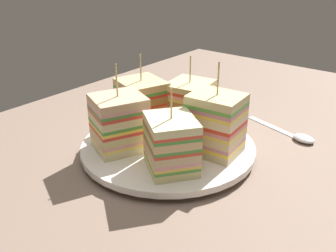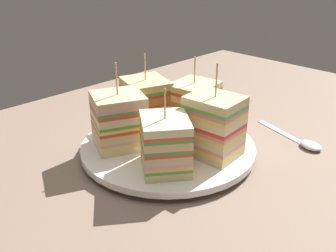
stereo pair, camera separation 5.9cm
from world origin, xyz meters
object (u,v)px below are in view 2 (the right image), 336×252
sandwich_wedge_0 (193,106)px  chip_pile (174,140)px  sandwich_wedge_1 (146,104)px  sandwich_wedge_4 (214,126)px  plate (168,147)px  sandwich_wedge_3 (165,144)px  spoon (303,142)px  sandwich_wedge_2 (119,121)px

sandwich_wedge_0 → chip_pile: size_ratio=1.73×
sandwich_wedge_1 → sandwich_wedge_4: size_ratio=0.91×
plate → sandwich_wedge_1: 8.83cm
plate → chip_pile: size_ratio=3.82×
sandwich_wedge_3 → spoon: bearing=-73.6°
plate → sandwich_wedge_1: size_ratio=2.14×
sandwich_wedge_1 → chip_pile: size_ratio=1.78×
sandwich_wedge_1 → sandwich_wedge_3: 14.15cm
chip_pile → spoon: bearing=144.5°
sandwich_wedge_0 → sandwich_wedge_1: sandwich_wedge_1 is taller
sandwich_wedge_2 → sandwich_wedge_4: (-7.91, 11.77, 0.34)cm
plate → spoon: size_ratio=1.91×
sandwich_wedge_4 → chip_pile: (1.90, -6.08, -3.65)cm
sandwich_wedge_1 → sandwich_wedge_4: (-0.33, 14.14, 0.36)cm
plate → spoon: 22.69cm
sandwich_wedge_0 → plate: bearing=1.3°
sandwich_wedge_3 → chip_pile: sandwich_wedge_3 is taller
sandwich_wedge_1 → sandwich_wedge_2: (7.58, 2.38, 0.01)cm
plate → sandwich_wedge_2: bearing=-40.0°
sandwich_wedge_0 → chip_pile: (6.92, 2.22, -3.06)cm
sandwich_wedge_1 → spoon: 26.89cm
plate → chip_pile: 1.86cm
sandwich_wedge_0 → chip_pile: bearing=9.1°
plate → spoon: plate is taller
sandwich_wedge_1 → sandwich_wedge_0: bearing=61.2°
sandwich_wedge_2 → spoon: 30.55cm
sandwich_wedge_2 → sandwich_wedge_4: 14.18cm
plate → sandwich_wedge_4: 9.04cm
sandwich_wedge_2 → chip_pile: (-6.01, 5.69, -3.30)cm
sandwich_wedge_1 → chip_pile: (1.57, 8.06, -3.29)cm
sandwich_wedge_4 → spoon: bearing=-118.0°
sandwich_wedge_1 → sandwich_wedge_4: bearing=20.1°
sandwich_wedge_0 → sandwich_wedge_3: 14.18cm
sandwich_wedge_0 → sandwich_wedge_2: bearing=-23.7°
sandwich_wedge_0 → spoon: 19.18cm
sandwich_wedge_4 → spoon: 18.16cm
spoon → sandwich_wedge_2: bearing=-111.2°
sandwich_wedge_4 → chip_pile: bearing=12.0°
plate → sandwich_wedge_3: (5.48, 4.93, 4.44)cm
sandwich_wedge_1 → sandwich_wedge_2: 7.95cm
sandwich_wedge_0 → sandwich_wedge_4: 9.71cm
sandwich_wedge_4 → spoon: sandwich_wedge_4 is taller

